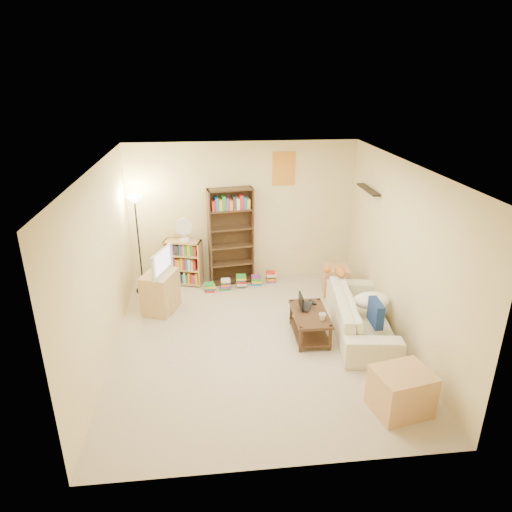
% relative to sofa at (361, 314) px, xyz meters
% --- Properties ---
extents(room, '(4.50, 4.54, 2.52)m').
position_rel_sofa_xyz_m(room, '(-1.55, -0.11, 1.34)').
color(room, '#BFA68F').
rests_on(room, ground).
extents(sofa, '(2.15, 1.26, 0.57)m').
position_rel_sofa_xyz_m(sofa, '(0.00, 0.00, 0.00)').
color(sofa, beige).
rests_on(sofa, ground).
extents(navy_pillow, '(0.12, 0.38, 0.34)m').
position_rel_sofa_xyz_m(navy_pillow, '(0.04, -0.43, 0.26)').
color(navy_pillow, navy).
rests_on(navy_pillow, sofa).
extents(cream_blanket, '(0.53, 0.38, 0.23)m').
position_rel_sofa_xyz_m(cream_blanket, '(0.15, 0.03, 0.20)').
color(cream_blanket, white).
rests_on(cream_blanket, sofa).
extents(tabby_cat, '(0.45, 0.20, 0.15)m').
position_rel_sofa_xyz_m(tabby_cat, '(-0.15, 0.78, 0.36)').
color(tabby_cat, '#C36B29').
rests_on(tabby_cat, sofa).
extents(coffee_table, '(0.50, 0.88, 0.39)m').
position_rel_sofa_xyz_m(coffee_table, '(-0.77, -0.05, -0.04)').
color(coffee_table, '#412919').
rests_on(coffee_table, ground).
extents(laptop, '(0.48, 0.45, 0.03)m').
position_rel_sofa_xyz_m(laptop, '(-0.76, 0.09, 0.11)').
color(laptop, black).
rests_on(laptop, coffee_table).
extents(laptop_screen, '(0.02, 0.29, 0.19)m').
position_rel_sofa_xyz_m(laptop_screen, '(-0.88, 0.10, 0.22)').
color(laptop_screen, white).
rests_on(laptop_screen, laptop).
extents(mug, '(0.11, 0.11, 0.10)m').
position_rel_sofa_xyz_m(mug, '(-0.65, -0.27, 0.15)').
color(mug, silver).
rests_on(mug, coffee_table).
extents(tv_remote, '(0.09, 0.16, 0.02)m').
position_rel_sofa_xyz_m(tv_remote, '(-0.67, 0.24, 0.11)').
color(tv_remote, black).
rests_on(tv_remote, coffee_table).
extents(tv_stand, '(0.62, 0.72, 0.65)m').
position_rel_sofa_xyz_m(tv_stand, '(-2.97, 0.99, 0.04)').
color(tv_stand, tan).
rests_on(tv_stand, ground).
extents(television, '(0.75, 0.54, 0.40)m').
position_rel_sofa_xyz_m(television, '(-2.97, 0.99, 0.56)').
color(television, black).
rests_on(television, tv_stand).
extents(tall_bookshelf, '(0.81, 0.37, 1.74)m').
position_rel_sofa_xyz_m(tall_bookshelf, '(-1.78, 1.93, 0.63)').
color(tall_bookshelf, '#492F1C').
rests_on(tall_bookshelf, ground).
extents(short_bookshelf, '(0.69, 0.42, 0.83)m').
position_rel_sofa_xyz_m(short_bookshelf, '(-2.64, 1.93, 0.13)').
color(short_bookshelf, tan).
rests_on(short_bookshelf, ground).
extents(desk_fan, '(0.30, 0.17, 0.43)m').
position_rel_sofa_xyz_m(desk_fan, '(-2.59, 1.89, 0.78)').
color(desk_fan, white).
rests_on(desk_fan, short_bookshelf).
extents(floor_lamp, '(0.29, 0.29, 1.71)m').
position_rel_sofa_xyz_m(floor_lamp, '(-3.35, 1.73, 1.07)').
color(floor_lamp, black).
rests_on(floor_lamp, ground).
extents(side_table, '(0.49, 0.49, 0.48)m').
position_rel_sofa_xyz_m(side_table, '(-0.03, 1.27, -0.04)').
color(side_table, tan).
rests_on(side_table, ground).
extents(end_cabinet, '(0.70, 0.62, 0.51)m').
position_rel_sofa_xyz_m(end_cabinet, '(-0.09, -1.69, -0.03)').
color(end_cabinet, tan).
rests_on(end_cabinet, ground).
extents(book_stacks, '(1.30, 0.41, 0.23)m').
position_rel_sofa_xyz_m(book_stacks, '(-1.61, 1.71, -0.19)').
color(book_stacks, red).
rests_on(book_stacks, ground).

